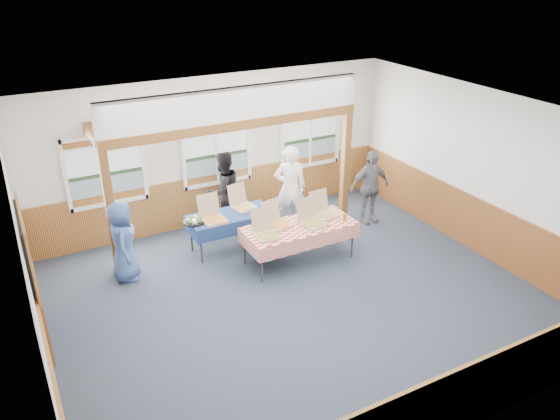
{
  "coord_description": "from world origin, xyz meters",
  "views": [
    {
      "loc": [
        -3.94,
        -6.8,
        5.42
      ],
      "look_at": [
        0.21,
        1.0,
        1.22
      ],
      "focal_mm": 35.0,
      "sensor_mm": 36.0,
      "label": 1
    }
  ],
  "objects_px": {
    "table_left": "(231,217)",
    "woman_black": "(224,191)",
    "man_blue": "(123,241)",
    "person_grey": "(370,187)",
    "woman_white": "(290,188)",
    "table_right": "(299,228)"
  },
  "relations": [
    {
      "from": "woman_black",
      "to": "person_grey",
      "type": "bearing_deg",
      "value": 142.74
    },
    {
      "from": "table_right",
      "to": "man_blue",
      "type": "height_order",
      "value": "man_blue"
    },
    {
      "from": "woman_white",
      "to": "woman_black",
      "type": "relative_size",
      "value": 1.08
    },
    {
      "from": "table_right",
      "to": "woman_black",
      "type": "bearing_deg",
      "value": 120.71
    },
    {
      "from": "table_left",
      "to": "woman_black",
      "type": "distance_m",
      "value": 0.95
    },
    {
      "from": "table_right",
      "to": "woman_white",
      "type": "height_order",
      "value": "woman_white"
    },
    {
      "from": "table_right",
      "to": "woman_black",
      "type": "height_order",
      "value": "woman_black"
    },
    {
      "from": "woman_black",
      "to": "person_grey",
      "type": "distance_m",
      "value": 3.14
    },
    {
      "from": "woman_black",
      "to": "man_blue",
      "type": "height_order",
      "value": "woman_black"
    },
    {
      "from": "table_left",
      "to": "man_blue",
      "type": "height_order",
      "value": "man_blue"
    },
    {
      "from": "table_left",
      "to": "person_grey",
      "type": "height_order",
      "value": "person_grey"
    },
    {
      "from": "table_left",
      "to": "woman_black",
      "type": "relative_size",
      "value": 1.02
    },
    {
      "from": "woman_black",
      "to": "person_grey",
      "type": "height_order",
      "value": "woman_black"
    },
    {
      "from": "woman_white",
      "to": "person_grey",
      "type": "relative_size",
      "value": 1.13
    },
    {
      "from": "man_blue",
      "to": "person_grey",
      "type": "height_order",
      "value": "person_grey"
    },
    {
      "from": "woman_black",
      "to": "table_left",
      "type": "bearing_deg",
      "value": 60.48
    },
    {
      "from": "woman_black",
      "to": "person_grey",
      "type": "relative_size",
      "value": 1.05
    },
    {
      "from": "person_grey",
      "to": "woman_white",
      "type": "bearing_deg",
      "value": 164.76
    },
    {
      "from": "woman_white",
      "to": "person_grey",
      "type": "bearing_deg",
      "value": -178.5
    },
    {
      "from": "table_left",
      "to": "woman_white",
      "type": "bearing_deg",
      "value": 19.01
    },
    {
      "from": "man_blue",
      "to": "woman_black",
      "type": "bearing_deg",
      "value": -50.79
    },
    {
      "from": "table_left",
      "to": "man_blue",
      "type": "bearing_deg",
      "value": -167.26
    }
  ]
}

